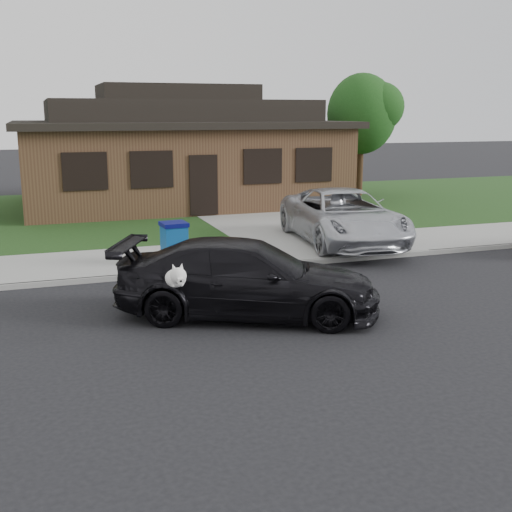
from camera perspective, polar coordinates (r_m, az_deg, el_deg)
name	(u,v)px	position (r m, az deg, el deg)	size (l,w,h in m)	color
ground	(141,329)	(11.54, -10.17, -6.37)	(120.00, 120.00, 0.00)	black
sidewalk	(109,264)	(16.30, -12.97, -0.66)	(60.00, 3.00, 0.12)	gray
curb	(116,278)	(14.85, -12.33, -1.92)	(60.00, 0.12, 0.12)	gray
lawn	(83,215)	(24.13, -15.10, 3.51)	(60.00, 13.00, 0.13)	#193814
driveway	(267,219)	(22.45, 0.96, 3.29)	(4.50, 13.00, 0.14)	gray
sedan	(247,279)	(11.90, -0.78, -2.01)	(5.25, 3.85, 1.41)	black
minivan	(343,216)	(18.08, 7.76, 3.50)	(2.46, 5.34, 1.48)	silver
recycling_bin	(174,242)	(15.73, -7.28, 1.22)	(0.65, 0.67, 1.01)	navy
house	(178,152)	(26.45, -6.93, 9.13)	(12.60, 8.60, 4.65)	#422B1C
tree_1	(366,112)	(28.70, 9.73, 12.47)	(3.15, 3.00, 5.25)	#332114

